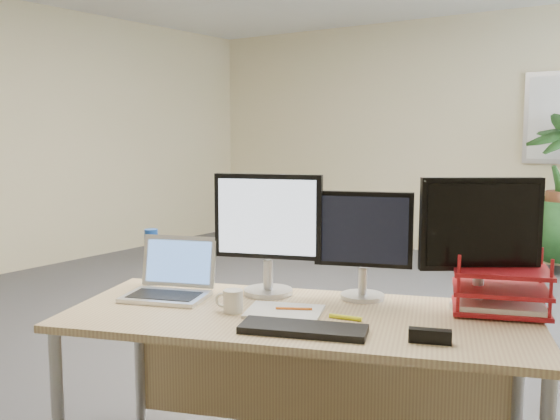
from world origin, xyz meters
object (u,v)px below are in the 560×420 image
Objects in this scene: monitor_right at (363,238)px; laptop at (171,281)px; desk at (304,341)px; monitor_left at (268,226)px.

laptop is (-0.70, -0.43, -0.20)m from monitor_right.
desk is 0.63m from laptop.
desk is at bearing -18.31° from monitor_left.
laptop is at bearing -142.18° from monitor_left.
desk is 0.51m from monitor_left.
laptop is at bearing -148.77° from monitor_right.
monitor_left is 1.15× the size of monitor_right.
monitor_right is (0.37, 0.17, -0.04)m from monitor_left.
monitor_right is at bearing 24.46° from monitor_left.
monitor_right is 1.08× the size of laptop.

